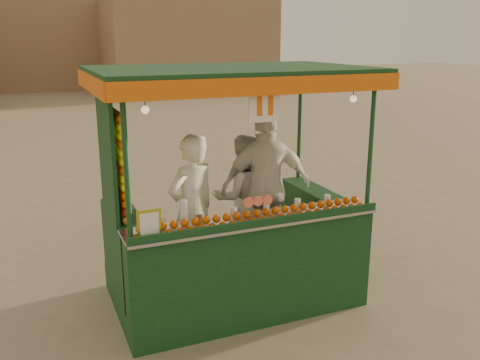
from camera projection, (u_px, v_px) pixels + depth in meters
name	position (u px, v px, depth m)	size (l,w,h in m)	color
ground	(218.00, 296.00, 6.37)	(90.00, 90.00, 0.00)	#756853
building_right	(186.00, 47.00, 29.66)	(9.00, 6.00, 5.00)	#866C4C
building_center	(13.00, 29.00, 31.38)	(14.00, 7.00, 7.00)	#866C4C
juice_cart	(229.00, 232.00, 6.02)	(3.02, 1.96, 2.74)	black
vendor_left	(192.00, 210.00, 5.86)	(0.74, 0.62, 1.73)	white
vendor_middle	(242.00, 197.00, 6.55)	(0.83, 0.68, 1.59)	beige
vendor_right	(266.00, 187.00, 6.40)	(1.18, 0.62, 1.92)	silver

